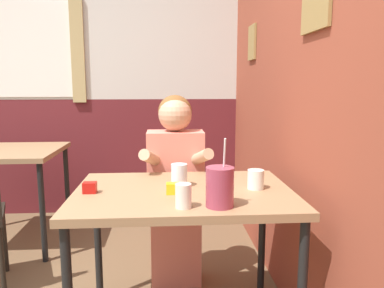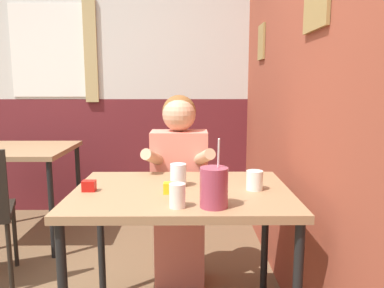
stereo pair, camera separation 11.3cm
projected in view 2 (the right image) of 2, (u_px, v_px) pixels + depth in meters
brick_wall_right at (280, 67)px, 2.42m from camera, size 0.08×4.25×2.70m
back_wall at (110, 72)px, 3.55m from camera, size 5.58×0.09×2.70m
main_table at (182, 205)px, 1.77m from camera, size 1.02×0.72×0.75m
background_table at (21, 159)px, 2.93m from camera, size 0.76×0.74×0.75m
person_seated at (179, 186)px, 2.30m from camera, size 0.42×0.40×1.18m
cocktail_pitcher at (214, 187)px, 1.50m from camera, size 0.11×0.11×0.28m
glass_near_pitcher at (178, 175)px, 1.82m from camera, size 0.08×0.08×0.11m
glass_center at (255, 180)px, 1.75m from camera, size 0.08×0.08×0.09m
glass_far_side at (177, 196)px, 1.50m from camera, size 0.07×0.07×0.10m
condiment_ketchup at (89, 186)px, 1.73m from camera, size 0.06×0.04×0.05m
condiment_mustard at (170, 188)px, 1.70m from camera, size 0.06×0.04×0.05m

